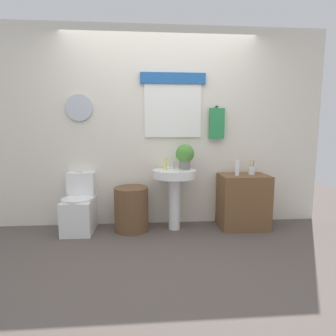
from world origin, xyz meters
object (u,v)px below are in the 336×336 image
Objects in this scene: wooden_cabinet at (243,201)px; toothbrush_cup at (252,170)px; laundry_hamper at (131,209)px; pedestal_sink at (174,184)px; soap_bottle at (165,163)px; toilet at (80,208)px; potted_plant at (185,155)px; lotion_bottle at (237,168)px.

toothbrush_cup is (0.11, 0.02, 0.40)m from wooden_cabinet.
wooden_cabinet is (1.46, 0.00, 0.07)m from laundry_hamper.
toothbrush_cup reaches higher than pedestal_sink.
pedestal_sink is 1.11× the size of wooden_cabinet.
toilet is at bearing -178.98° from soap_bottle.
laundry_hamper is 3.61× the size of soap_bottle.
potted_plant is (0.26, 0.01, 0.10)m from soap_bottle.
pedestal_sink is (0.55, 0.00, 0.32)m from laundry_hamper.
toilet is at bearing -178.75° from potted_plant.
potted_plant is at bearing 171.36° from lotion_bottle.
laundry_hamper is at bearing -2.69° from toilet.
lotion_bottle is at bearing -2.87° from pedestal_sink.
wooden_cabinet is at bearing -0.83° from toilet.
toilet is 1.35× the size of laundry_hamper.
wooden_cabinet is 4.54× the size of soap_bottle.
toothbrush_cup reaches higher than laundry_hamper.
pedestal_sink is 2.43× the size of potted_plant.
lotion_bottle is at bearing -164.32° from toothbrush_cup.
lotion_bottle is 1.04× the size of toothbrush_cup.
laundry_hamper is 1.46m from wooden_cabinet.
pedestal_sink is 0.39m from potted_plant.
toothbrush_cup is at bearing -0.27° from toilet.
soap_bottle reaches higher than toilet.
pedestal_sink reaches higher than toilet.
lotion_bottle reaches higher than laundry_hamper.
wooden_cabinet is at bearing -2.79° from soap_bottle.
pedestal_sink is 4.03× the size of lotion_bottle.
wooden_cabinet is 0.42m from toothbrush_cup.
toothbrush_cup is at bearing 1.14° from pedestal_sink.
lotion_bottle reaches higher than wooden_cabinet.
toothbrush_cup is (1.56, 0.02, 0.48)m from laundry_hamper.
soap_bottle is at bearing 1.02° from toilet.
lotion_bottle is (1.35, -0.04, 0.52)m from laundry_hamper.
toilet is at bearing 178.54° from pedestal_sink.
lotion_bottle is at bearing -159.53° from wooden_cabinet.
pedestal_sink is (1.20, -0.03, 0.31)m from toilet.
toothbrush_cup is at bearing -1.51° from soap_bottle.
lotion_bottle is (2.00, -0.07, 0.51)m from toilet.
wooden_cabinet is (2.11, -0.03, 0.06)m from toilet.
potted_plant reaches higher than toothbrush_cup.
wooden_cabinet is 2.20× the size of potted_plant.
lotion_bottle is at bearing -8.64° from potted_plant.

